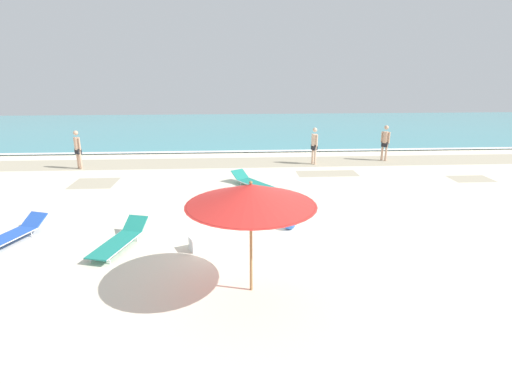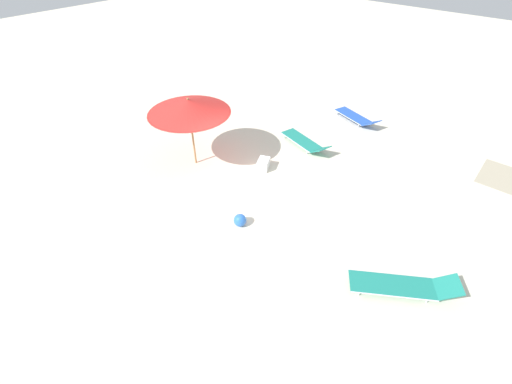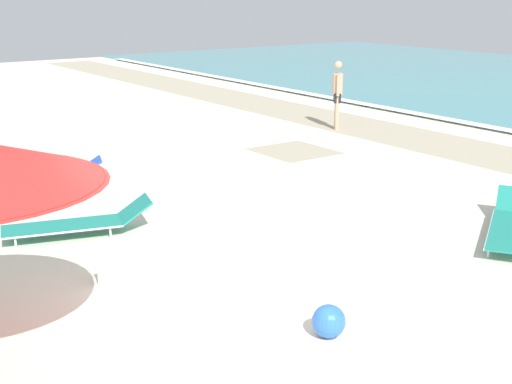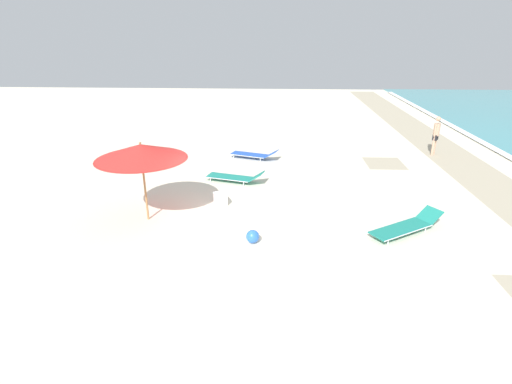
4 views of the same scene
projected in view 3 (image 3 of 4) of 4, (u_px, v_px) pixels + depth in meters
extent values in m
cube|color=beige|center=(213.00, 325.00, 7.97)|extent=(60.00, 60.00, 0.16)
cube|color=#B3A68B|center=(294.00, 151.00, 16.10)|extent=(1.71, 1.58, 0.00)
cube|color=#1E8475|center=(511.00, 231.00, 10.28)|extent=(1.53, 1.92, 0.03)
cylinder|color=silver|center=(490.00, 229.00, 10.39)|extent=(1.06, 1.61, 0.03)
cylinder|color=silver|center=(488.00, 252.00, 9.74)|extent=(0.03, 0.03, 0.16)
cylinder|color=silver|center=(496.00, 220.00, 11.06)|extent=(0.03, 0.03, 0.16)
cube|color=blue|center=(31.00, 178.00, 13.14)|extent=(1.10, 1.74, 0.03)
cylinder|color=silver|center=(31.00, 174.00, 13.42)|extent=(0.57, 1.55, 0.03)
cylinder|color=silver|center=(31.00, 182.00, 12.87)|extent=(0.57, 1.55, 0.03)
cube|color=blue|center=(89.00, 167.00, 13.39)|extent=(0.70, 0.65, 0.31)
cylinder|color=silver|center=(66.00, 177.00, 13.58)|extent=(0.03, 0.03, 0.16)
cylinder|color=silver|center=(67.00, 184.00, 13.11)|extent=(0.03, 0.03, 0.16)
cube|color=#1E8475|center=(62.00, 226.00, 10.49)|extent=(1.04, 1.81, 0.03)
cylinder|color=silver|center=(60.00, 220.00, 10.76)|extent=(0.50, 1.65, 0.03)
cylinder|color=silver|center=(64.00, 233.00, 10.22)|extent=(0.50, 1.65, 0.03)
cube|color=#1E8475|center=(135.00, 209.00, 10.79)|extent=(0.68, 0.61, 0.33)
cylinder|color=silver|center=(15.00, 232.00, 10.53)|extent=(0.03, 0.03, 0.16)
cylinder|color=silver|center=(16.00, 243.00, 10.07)|extent=(0.03, 0.03, 0.16)
cylinder|color=silver|center=(106.00, 222.00, 10.96)|extent=(0.03, 0.03, 0.16)
cylinder|color=silver|center=(110.00, 233.00, 10.50)|extent=(0.03, 0.03, 0.16)
cylinder|color=tan|center=(337.00, 113.00, 18.40)|extent=(0.11, 0.11, 0.90)
cylinder|color=tan|center=(336.00, 111.00, 18.59)|extent=(0.11, 0.11, 0.90)
cube|color=black|center=(337.00, 98.00, 18.39)|extent=(0.35, 0.33, 0.24)
cylinder|color=tan|center=(338.00, 84.00, 18.29)|extent=(0.27, 0.27, 0.55)
cylinder|color=tan|center=(338.00, 85.00, 18.12)|extent=(0.08, 0.08, 0.55)
cylinder|color=tan|center=(337.00, 83.00, 18.47)|extent=(0.08, 0.08, 0.55)
sphere|color=tan|center=(338.00, 65.00, 18.16)|extent=(0.21, 0.21, 0.21)
sphere|color=blue|center=(329.00, 321.00, 7.49)|extent=(0.36, 0.36, 0.36)
cube|color=white|center=(122.00, 274.00, 8.78)|extent=(0.58, 0.51, 0.32)
cube|color=white|center=(121.00, 260.00, 8.73)|extent=(0.60, 0.53, 0.05)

